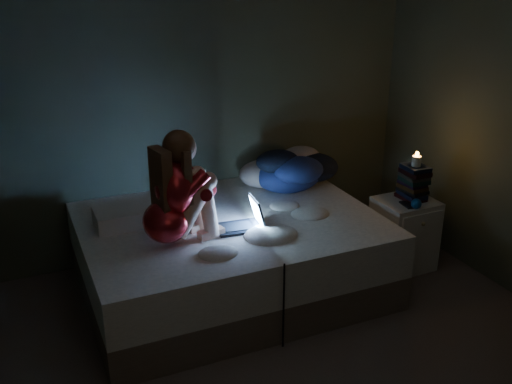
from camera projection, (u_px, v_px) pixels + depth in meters
floor at (314, 371)px, 3.56m from camera, size 3.60×3.80×0.02m
wall_back at (205, 98)px, 4.70m from camera, size 3.60×0.02×2.60m
bed at (230, 254)px, 4.34m from camera, size 2.11×1.58×0.58m
pillow at (125, 217)px, 4.12m from camera, size 0.41×0.29×0.12m
woman at (164, 190)px, 3.72m from camera, size 0.52×0.39×0.76m
laptop at (238, 214)px, 4.03m from camera, size 0.35×0.26×0.23m
clothes_pile at (288, 168)px, 4.75m from camera, size 0.68×0.59×0.35m
nightstand at (404, 234)px, 4.67m from camera, size 0.44×0.39×0.58m
book_stack at (414, 183)px, 4.54m from camera, size 0.19×0.25×0.28m
candle at (416, 161)px, 4.48m from camera, size 0.07×0.07×0.08m
phone at (407, 205)px, 4.47m from camera, size 0.09×0.15×0.01m
blue_orb at (416, 204)px, 4.40m from camera, size 0.08×0.08×0.08m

